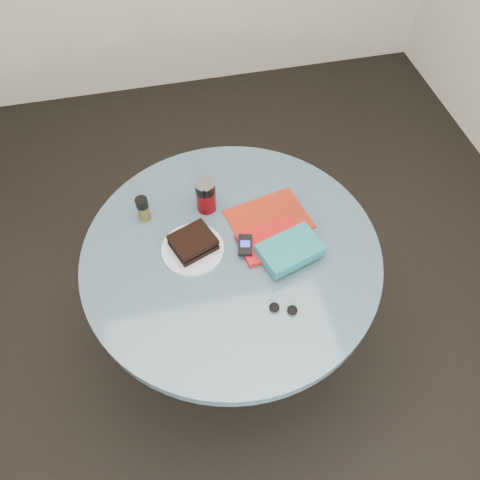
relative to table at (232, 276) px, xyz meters
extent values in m
plane|color=black|center=(0.00, 0.00, -0.59)|extent=(4.00, 4.00, 0.00)
cylinder|color=black|center=(0.00, 0.00, -0.57)|extent=(0.48, 0.48, 0.03)
cylinder|color=black|center=(0.00, 0.00, -0.22)|extent=(0.11, 0.11, 0.68)
cylinder|color=#3B5261|center=(0.00, 0.00, 0.14)|extent=(1.00, 1.00, 0.04)
cylinder|color=silver|center=(-0.12, 0.03, 0.17)|extent=(0.28, 0.28, 0.01)
cube|color=black|center=(-0.12, 0.03, 0.19)|extent=(0.17, 0.15, 0.02)
cube|color=#3B2C16|center=(-0.12, 0.03, 0.20)|extent=(0.15, 0.13, 0.01)
cube|color=black|center=(-0.12, 0.03, 0.21)|extent=(0.17, 0.15, 0.02)
cylinder|color=#650508|center=(-0.05, 0.20, 0.21)|extent=(0.07, 0.07, 0.09)
cylinder|color=black|center=(-0.05, 0.20, 0.27)|extent=(0.07, 0.07, 0.04)
cylinder|color=silver|center=(-0.05, 0.20, 0.29)|extent=(0.07, 0.07, 0.01)
cylinder|color=#4A431F|center=(-0.26, 0.20, 0.19)|extent=(0.04, 0.04, 0.06)
cylinder|color=black|center=(-0.26, 0.20, 0.24)|extent=(0.05, 0.05, 0.03)
cube|color=maroon|center=(0.15, 0.10, 0.17)|extent=(0.30, 0.25, 0.00)
cube|color=#AC0D0F|center=(0.13, 0.00, 0.18)|extent=(0.22, 0.17, 0.02)
cube|color=#16636B|center=(0.18, -0.07, 0.20)|extent=(0.22, 0.18, 0.04)
cube|color=black|center=(0.05, -0.01, 0.19)|extent=(0.06, 0.09, 0.01)
cube|color=blue|center=(0.05, -0.01, 0.20)|extent=(0.04, 0.03, 0.00)
ellipsoid|color=black|center=(0.08, -0.24, 0.17)|extent=(0.04, 0.04, 0.02)
ellipsoid|color=black|center=(0.13, -0.26, 0.17)|extent=(0.04, 0.04, 0.02)
camera|label=1|loc=(-0.16, -0.87, 1.45)|focal=35.00mm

